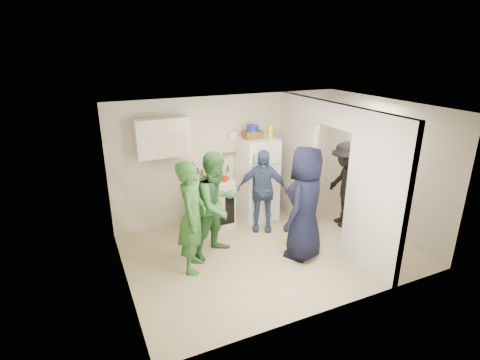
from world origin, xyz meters
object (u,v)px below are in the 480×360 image
at_px(blue_bowl, 253,128).
at_px(person_denim, 262,191).
at_px(wicker_basket, 252,135).
at_px(yellow_cup_stack_top, 271,132).
at_px(fridge, 257,179).
at_px(person_navy, 305,203).
at_px(stove, 211,203).
at_px(person_green_center, 217,205).
at_px(person_green_left, 192,217).
at_px(person_nook, 345,185).

xyz_separation_m(blue_bowl, person_denim, (-0.08, -0.59, -1.08)).
distance_m(wicker_basket, yellow_cup_stack_top, 0.36).
height_order(fridge, person_navy, person_navy).
bearing_deg(stove, person_green_center, -104.90).
bearing_deg(person_green_left, person_denim, -38.17).
xyz_separation_m(stove, wicker_basket, (0.90, 0.02, 1.28)).
distance_m(wicker_basket, blue_bowl, 0.13).
bearing_deg(person_denim, fridge, 101.03).
xyz_separation_m(fridge, person_navy, (0.01, -1.69, 0.12)).
bearing_deg(blue_bowl, person_navy, -86.36).
bearing_deg(yellow_cup_stack_top, person_nook, -38.11).
xyz_separation_m(blue_bowl, yellow_cup_stack_top, (0.32, -0.15, -0.08)).
height_order(stove, person_green_center, person_green_center).
distance_m(person_navy, person_nook, 1.53).
distance_m(person_green_left, person_nook, 3.20).
relative_size(stove, person_green_center, 0.53).
relative_size(stove, person_denim, 0.59).
bearing_deg(person_nook, fridge, -110.18).
height_order(person_denim, person_navy, person_navy).
bearing_deg(person_navy, blue_bowl, -118.86).
bearing_deg(stove, person_green_left, -121.17).
height_order(wicker_basket, person_denim, wicker_basket).
relative_size(yellow_cup_stack_top, person_navy, 0.13).
distance_m(yellow_cup_stack_top, person_nook, 1.76).
height_order(fridge, person_green_left, person_green_left).
bearing_deg(person_navy, person_green_center, -60.40).
distance_m(wicker_basket, person_green_left, 2.33).
height_order(blue_bowl, yellow_cup_stack_top, blue_bowl).
relative_size(wicker_basket, person_navy, 0.18).
bearing_deg(person_green_left, wicker_basket, -24.88).
xyz_separation_m(stove, person_nook, (2.38, -1.04, 0.37)).
bearing_deg(blue_bowl, person_nook, -35.62).
relative_size(person_green_center, person_denim, 1.13).
xyz_separation_m(wicker_basket, person_navy, (0.11, -1.74, -0.79)).
bearing_deg(yellow_cup_stack_top, person_navy, -97.53).
relative_size(blue_bowl, person_green_left, 0.13).
relative_size(fridge, yellow_cup_stack_top, 6.72).
bearing_deg(yellow_cup_stack_top, person_green_left, -149.41).
relative_size(stove, yellow_cup_stack_top, 3.82).
relative_size(person_denim, person_nook, 0.95).
height_order(person_green_center, person_nook, person_green_center).
bearing_deg(person_green_center, fridge, 14.29).
bearing_deg(fridge, wicker_basket, 153.43).
xyz_separation_m(yellow_cup_stack_top, person_navy, (-0.21, -1.59, -0.84)).
bearing_deg(person_navy, person_green_left, -44.66).
relative_size(wicker_basket, person_green_center, 0.19).
xyz_separation_m(stove, fridge, (1.00, -0.03, 0.36)).
distance_m(stove, person_nook, 2.63).
xyz_separation_m(wicker_basket, yellow_cup_stack_top, (0.32, -0.15, 0.05)).
height_order(wicker_basket, person_navy, person_navy).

